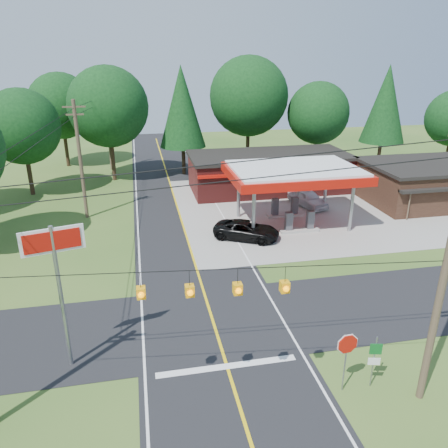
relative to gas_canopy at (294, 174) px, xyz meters
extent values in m
plane|color=#32561E|center=(-9.00, -13.00, -4.27)|extent=(120.00, 120.00, 0.00)
cube|color=black|center=(-9.00, -13.00, -4.26)|extent=(8.00, 120.00, 0.02)
cube|color=black|center=(-9.00, -13.00, -4.25)|extent=(70.00, 7.00, 0.02)
cube|color=yellow|center=(-9.00, -13.00, -4.24)|extent=(0.15, 110.00, 0.00)
cylinder|color=gray|center=(-4.00, -2.50, -2.17)|extent=(0.28, 0.28, 4.20)
cylinder|color=gray|center=(-4.00, 2.50, -2.17)|extent=(0.28, 0.28, 4.20)
cylinder|color=gray|center=(4.00, -2.50, -2.17)|extent=(0.28, 0.28, 4.20)
cylinder|color=gray|center=(4.00, 2.50, -2.17)|extent=(0.28, 0.28, 4.20)
cube|color=#B11209|center=(0.00, 0.00, 0.08)|extent=(10.60, 7.40, 0.70)
cube|color=white|center=(0.00, 0.00, 0.48)|extent=(10.00, 7.00, 0.25)
cube|color=#9E9B93|center=(0.00, -1.80, -4.14)|extent=(3.20, 0.90, 0.22)
cube|color=#3F3F44|center=(-0.90, -1.80, -3.32)|extent=(0.55, 0.45, 1.50)
cube|color=#3F3F44|center=(0.90, -1.80, -3.32)|extent=(0.55, 0.45, 1.50)
cube|color=#9E9B93|center=(0.00, 1.80, -4.14)|extent=(3.20, 0.90, 0.22)
cube|color=#3F3F44|center=(-0.90, 1.80, -3.32)|extent=(0.55, 0.45, 1.50)
cube|color=#3F3F44|center=(0.90, 1.80, -3.32)|extent=(0.55, 0.45, 1.50)
cube|color=maroon|center=(1.00, 10.00, -2.52)|extent=(16.00, 7.00, 3.50)
cube|color=black|center=(1.00, 10.00, -0.62)|extent=(16.40, 7.40, 0.30)
cube|color=#B11209|center=(1.00, 6.40, -1.57)|extent=(16.00, 0.50, 0.25)
cylinder|color=#473828|center=(-1.50, -20.00, 1.48)|extent=(0.30, 0.30, 11.50)
cylinder|color=#473828|center=(-17.00, 5.00, 0.73)|extent=(0.30, 0.30, 10.00)
cube|color=#473828|center=(-17.00, 5.00, 5.13)|extent=(1.80, 0.12, 0.12)
cube|color=#473828|center=(-17.00, 5.00, 4.53)|extent=(1.40, 0.12, 0.12)
cylinder|color=#473828|center=(-15.50, 22.00, 0.48)|extent=(0.30, 0.30, 9.50)
cube|color=orange|center=(-12.55, -18.70, 1.23)|extent=(0.32, 0.32, 0.42)
cube|color=orange|center=(-10.85, -18.90, 1.23)|extent=(0.32, 0.32, 0.42)
cube|color=orange|center=(-9.15, -19.10, 1.23)|extent=(0.32, 0.32, 0.42)
cube|color=orange|center=(-7.45, -19.30, 1.23)|extent=(0.32, 0.32, 0.42)
cylinder|color=#332316|center=(-23.00, 13.00, -2.29)|extent=(0.44, 0.44, 3.96)
sphere|color=black|center=(-23.00, 13.00, 2.55)|extent=(7.26, 7.26, 7.26)
cylinder|color=#332316|center=(-15.00, 17.00, -1.93)|extent=(0.44, 0.44, 4.68)
sphere|color=black|center=(-15.00, 17.00, 3.79)|extent=(8.58, 8.58, 8.58)
cylinder|color=#332316|center=(-7.00, 18.00, -2.11)|extent=(0.44, 0.44, 4.32)
cone|color=black|center=(-7.00, 18.00, 3.53)|extent=(5.28, 5.28, 9.00)
cylinder|color=#332316|center=(1.00, 19.00, -1.75)|extent=(0.44, 0.44, 5.04)
sphere|color=black|center=(1.00, 19.00, 4.41)|extent=(9.24, 9.24, 9.24)
cylinder|color=#332316|center=(9.00, 17.00, -2.29)|extent=(0.44, 0.44, 3.96)
sphere|color=black|center=(9.00, 17.00, 2.55)|extent=(7.26, 7.26, 7.26)
cylinder|color=#332316|center=(17.00, 16.00, -2.11)|extent=(0.44, 0.44, 4.32)
cone|color=black|center=(17.00, 16.00, 3.53)|extent=(5.28, 5.28, 9.00)
cylinder|color=#332316|center=(25.00, 14.00, -2.47)|extent=(0.44, 0.44, 3.60)
cylinder|color=#332316|center=(-21.00, 25.00, -2.11)|extent=(0.44, 0.44, 4.32)
sphere|color=black|center=(-21.00, 25.00, 3.17)|extent=(7.92, 7.92, 7.92)
imported|color=black|center=(-4.50, -2.39, -3.57)|extent=(6.79, 6.79, 1.39)
imported|color=white|center=(3.00, 4.00, -3.50)|extent=(5.64, 5.64, 1.54)
cylinder|color=gray|center=(-15.99, -15.00, -0.84)|extent=(0.18, 0.18, 6.86)
cube|color=white|center=(-15.99, -15.00, 1.95)|extent=(2.49, 0.70, 1.08)
cube|color=#B11209|center=(-15.99, -15.05, 1.95)|extent=(2.19, 0.61, 0.83)
cylinder|color=gray|center=(-4.50, -19.00, -2.94)|extent=(0.07, 0.07, 2.65)
cylinder|color=gray|center=(-3.20, -19.00, -3.01)|extent=(0.06, 0.06, 2.50)
cube|color=#0C591E|center=(-3.20, -19.04, -2.34)|extent=(0.51, 0.14, 0.51)
cube|color=white|center=(-3.20, -19.04, -2.96)|extent=(0.51, 0.14, 0.34)
camera|label=1|loc=(-12.34, -32.44, 9.08)|focal=35.00mm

